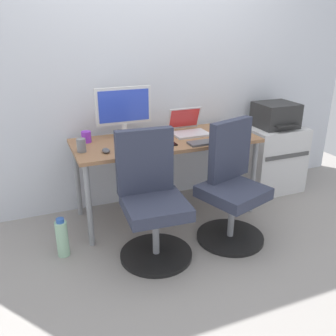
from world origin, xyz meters
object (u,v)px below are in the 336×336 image
desktop_monitor (124,109)px  side_cabinet (271,158)px  office_chair_right (231,188)px  water_bottle_on_floor (62,238)px  printer (276,115)px  office_chair_left (152,202)px  coffee_mug (86,137)px  open_laptop (188,127)px

desktop_monitor → side_cabinet: bearing=-2.2°
office_chair_right → water_bottle_on_floor: bearing=170.6°
side_cabinet → printer: 0.45m
printer → office_chair_left: bearing=-157.0°
office_chair_left → water_bottle_on_floor: size_ratio=3.03×
desktop_monitor → coffee_mug: desktop_monitor is taller
water_bottle_on_floor → open_laptop: 1.42m
side_cabinet → water_bottle_on_floor: side_cabinet is taller
side_cabinet → coffee_mug: size_ratio=7.22×
desktop_monitor → office_chair_left: bearing=-91.1°
water_bottle_on_floor → coffee_mug: 0.84m
side_cabinet → water_bottle_on_floor: 2.23m
coffee_mug → printer: bearing=-1.4°
office_chair_left → printer: bearing=23.0°
open_laptop → office_chair_left: bearing=-132.3°
side_cabinet → desktop_monitor: desktop_monitor is taller
side_cabinet → desktop_monitor: (-1.53, 0.06, 0.63)m
office_chair_left → side_cabinet: office_chair_left is taller
office_chair_right → desktop_monitor: bearing=132.0°
office_chair_left → office_chair_right: bearing=-0.3°
office_chair_left → printer: office_chair_left is taller
office_chair_right → printer: size_ratio=2.35×
open_laptop → coffee_mug: size_ratio=3.37×
water_bottle_on_floor → desktop_monitor: bearing=37.8°
office_chair_left → printer: size_ratio=2.35×
printer → open_laptop: size_ratio=1.29×
printer → water_bottle_on_floor: printer is taller
office_chair_right → water_bottle_on_floor: office_chair_right is taller
side_cabinet → water_bottle_on_floor: bearing=-168.5°
office_chair_right → desktop_monitor: (-0.65, 0.72, 0.54)m
office_chair_left → side_cabinet: (1.54, 0.66, -0.09)m
open_laptop → office_chair_right: bearing=-82.2°
side_cabinet → coffee_mug: coffee_mug is taller
printer → desktop_monitor: 1.54m
printer → coffee_mug: (-1.86, 0.04, -0.03)m
office_chair_left → open_laptop: (0.57, 0.63, 0.34)m
coffee_mug → office_chair_right: bearing=-35.6°
office_chair_right → open_laptop: (-0.09, 0.64, 0.34)m
side_cabinet → open_laptop: 1.06m
office_chair_left → coffee_mug: bearing=114.5°
water_bottle_on_floor → coffee_mug: coffee_mug is taller
side_cabinet → coffee_mug: (-1.86, 0.04, 0.42)m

